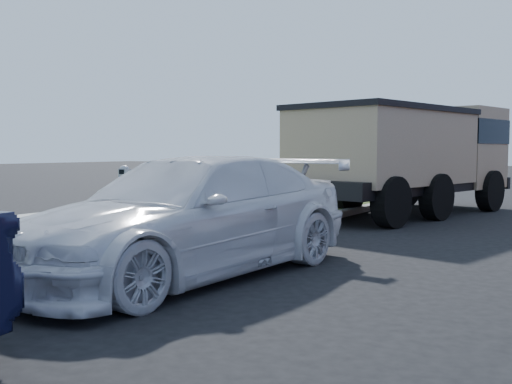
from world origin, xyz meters
The scene contains 5 objects.
ground centered at (0.00, 0.00, 0.00)m, with size 120.00×120.00×0.00m, color black.
streetside centered at (-5.57, 2.00, 0.07)m, with size 6.12×50.00×0.15m.
parking_meter centered at (-3.33, 0.24, 1.04)m, with size 0.18×0.13×1.27m.
white_wagon centered at (-1.54, -0.42, 0.77)m, with size 2.17×5.33×1.55m, color silver.
dump_truck centered at (-1.43, 8.52, 1.56)m, with size 4.13×7.46×2.77m.
Camera 1 is at (3.26, -6.57, 1.62)m, focal length 42.00 mm.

